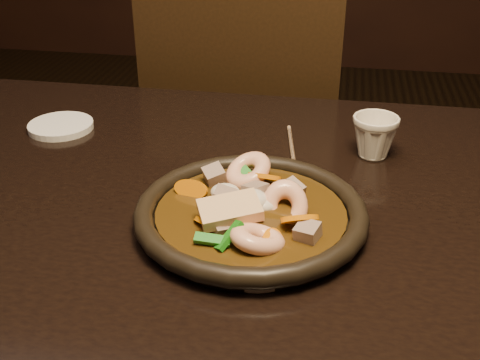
% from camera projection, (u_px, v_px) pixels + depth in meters
% --- Properties ---
extents(table, '(1.60, 0.90, 0.75)m').
position_uv_depth(table, '(135.00, 253.00, 0.85)').
color(table, black).
rests_on(table, floor).
extents(chair, '(0.46, 0.46, 0.95)m').
position_uv_depth(chair, '(248.00, 152.00, 1.49)').
color(chair, black).
rests_on(chair, floor).
extents(plate, '(0.30, 0.30, 0.03)m').
position_uv_depth(plate, '(251.00, 214.00, 0.76)').
color(plate, black).
rests_on(plate, table).
extents(stirfry, '(0.20, 0.24, 0.06)m').
position_uv_depth(stirfry, '(251.00, 210.00, 0.76)').
color(stirfry, '#342109').
rests_on(stirfry, plate).
extents(soy_dish, '(0.10, 0.10, 0.01)m').
position_uv_depth(soy_dish, '(256.00, 259.00, 0.69)').
color(soy_dish, white).
rests_on(soy_dish, table).
extents(saucer_right, '(0.11, 0.11, 0.01)m').
position_uv_depth(saucer_right, '(61.00, 126.00, 1.03)').
color(saucer_right, white).
rests_on(saucer_right, table).
extents(tea_cup, '(0.09, 0.09, 0.07)m').
position_uv_depth(tea_cup, '(375.00, 135.00, 0.93)').
color(tea_cup, silver).
rests_on(tea_cup, table).
extents(chopsticks, '(0.04, 0.22, 0.01)m').
position_uv_depth(chopsticks, '(293.00, 156.00, 0.94)').
color(chopsticks, '#A17E5C').
rests_on(chopsticks, table).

